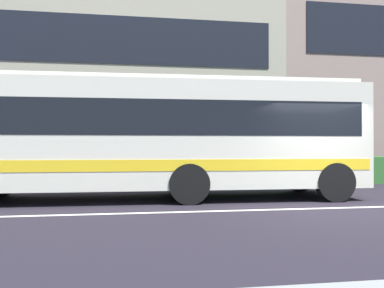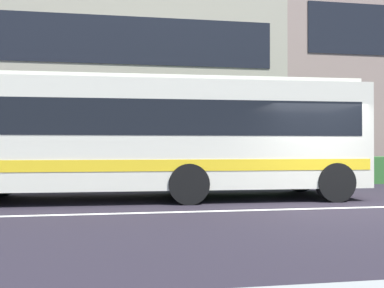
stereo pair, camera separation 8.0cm
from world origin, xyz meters
The scene contains 5 objects.
ground_plane centered at (0.00, 0.00, 0.00)m, with size 160.00×160.00×0.00m, color black.
lane_centre_line centered at (0.00, 0.00, 0.00)m, with size 60.00×0.16×0.01m, color silver.
hedge_row_far centered at (2.03, 5.86, 0.51)m, with size 12.20×1.10×1.02m, color #2F632C.
apartment_block_left centered at (-8.31, 13.78, 5.13)m, with size 21.17×10.37×10.27m.
transit_bus centered at (-3.97, 2.28, 1.76)m, with size 10.95×2.89×3.19m.
Camera 2 is at (-4.72, -8.50, 1.40)m, focal length 37.17 mm.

